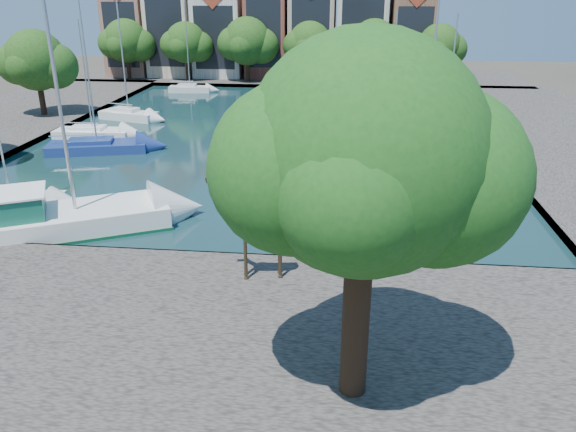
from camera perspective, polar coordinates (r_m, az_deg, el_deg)
name	(u,v)px	position (r m, az deg, el deg)	size (l,w,h in m)	color
ground	(191,260)	(26.79, -9.82, -4.42)	(160.00, 160.00, 0.00)	#38332B
water_basin	(264,135)	(48.94, -2.41, 8.23)	(38.00, 50.00, 0.08)	black
near_quay	(138,343)	(20.96, -14.97, -12.32)	(50.00, 14.00, 0.50)	#554F49
far_quay	(298,77)	(80.13, 0.98, 13.90)	(60.00, 16.00, 0.50)	#554F49
right_quay	(567,140)	(51.63, 26.45, 6.91)	(14.00, 52.00, 0.50)	#554F49
plane_tree	(369,164)	(14.60, 8.20, 5.27)	(8.32, 6.40, 10.62)	#332114
townhouse_west_end	(132,22)	(84.59, -15.58, 18.43)	(5.44, 9.18, 14.93)	#966552
townhouse_west_mid	(174,16)	(82.61, -11.53, 19.31)	(5.94, 9.18, 16.79)	beige
townhouse_west_inner	(221,23)	(81.00, -6.83, 18.90)	(6.43, 9.18, 15.15)	silver
townhouse_center	(268,15)	(79.80, -2.03, 19.71)	(5.44, 9.18, 16.93)	brown
townhouse_east_inner	(313,20)	(79.23, 2.54, 19.23)	(5.94, 9.18, 15.79)	tan
townhouse_east_mid	(362,18)	(79.06, 7.53, 19.33)	(6.43, 9.18, 16.65)	beige
townhouse_east_end	(411,26)	(79.51, 12.43, 18.32)	(5.44, 9.18, 14.43)	brown
far_tree_far_west	(127,42)	(79.23, -16.08, 16.58)	(7.28, 5.60, 7.68)	#332114
far_tree_west	(187,44)	(76.69, -10.27, 16.82)	(6.76, 5.20, 7.36)	#332114
far_tree_mid_west	(248,43)	(74.88, -4.10, 17.15)	(7.80, 6.00, 8.00)	#332114
far_tree_mid_east	(310,45)	(73.94, 2.30, 16.99)	(7.02, 5.40, 7.52)	#332114
far_tree_east	(375,44)	(73.83, 8.79, 16.84)	(7.54, 5.80, 7.84)	#332114
far_tree_far_east	(440,46)	(74.61, 15.17, 16.29)	(6.76, 5.20, 7.36)	#332114
side_tree_left_far	(37,62)	(58.95, -24.15, 14.06)	(7.28, 5.60, 7.88)	#332114
giraffe_statue	(257,228)	(23.00, -3.14, -1.21)	(3.17, 0.97, 4.55)	#372D1B
motorsailer	(38,218)	(31.12, -24.05, -0.19)	(12.31, 8.58, 12.35)	silver
sailboat_left_a	(11,198)	(35.91, -26.34, 1.64)	(5.91, 2.50, 10.20)	silver
sailboat_left_b	(97,145)	(45.88, -18.80, 6.87)	(7.80, 4.37, 11.15)	navy
sailboat_left_c	(93,131)	(50.72, -19.22, 8.14)	(6.37, 2.46, 9.45)	white
sailboat_left_d	(129,113)	(56.59, -15.88, 10.02)	(5.94, 3.40, 11.14)	silver
sailboat_left_e	(190,87)	(70.52, -9.94, 12.76)	(5.05, 2.05, 10.35)	silver
sailboat_right_a	(434,209)	(31.77, 14.66, 0.68)	(5.58, 2.44, 8.50)	silver
sailboat_right_b	(422,175)	(37.17, 13.49, 4.04)	(8.56, 4.08, 11.57)	navy
sailboat_right_c	(445,136)	(47.70, 15.64, 7.79)	(5.27, 2.57, 9.99)	silver
sailboat_right_d	(392,93)	(66.33, 10.50, 12.17)	(6.82, 3.73, 9.45)	silver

